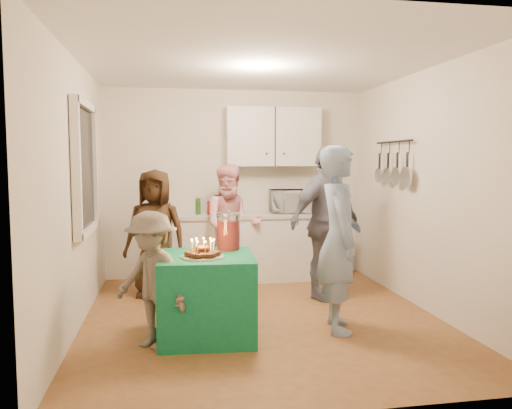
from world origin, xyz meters
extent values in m
plane|color=brown|center=(0.00, 0.00, 0.00)|extent=(4.00, 4.00, 0.00)
plane|color=white|center=(0.00, 0.00, 2.60)|extent=(4.00, 4.00, 0.00)
plane|color=silver|center=(0.00, 2.00, 1.30)|extent=(3.60, 3.60, 0.00)
plane|color=silver|center=(-1.80, 0.00, 1.30)|extent=(4.00, 4.00, 0.00)
plane|color=silver|center=(1.80, 0.00, 1.30)|extent=(4.00, 4.00, 0.00)
cube|color=black|center=(-1.77, 0.30, 1.55)|extent=(0.04, 1.00, 1.20)
cube|color=white|center=(0.20, 1.70, 0.43)|extent=(2.20, 0.58, 0.86)
cube|color=beige|center=(0.20, 1.70, 0.89)|extent=(2.24, 0.62, 0.05)
cube|color=white|center=(0.50, 1.85, 1.95)|extent=(1.30, 0.30, 0.80)
cube|color=black|center=(1.72, 0.70, 1.60)|extent=(0.12, 1.00, 0.60)
imported|color=white|center=(0.73, 1.70, 1.07)|extent=(0.59, 0.42, 0.32)
cube|color=#117246|center=(-0.60, -0.44, 0.38)|extent=(0.91, 0.91, 0.76)
cylinder|color=red|center=(-0.36, -0.17, 0.93)|extent=(0.22, 0.22, 0.34)
imported|color=#859BC1|center=(0.66, -0.46, 0.88)|extent=(0.52, 0.70, 1.76)
imported|color=#4F2F16|center=(-1.10, 1.09, 0.76)|extent=(0.85, 0.68, 1.52)
imported|color=pink|center=(-0.14, 1.37, 0.79)|extent=(0.78, 0.61, 1.58)
imported|color=black|center=(0.88, 0.64, 0.90)|extent=(1.14, 0.89, 1.81)
imported|color=#5F554C|center=(-1.09, -0.62, 0.60)|extent=(0.87, 0.85, 1.19)
camera|label=1|loc=(-0.93, -4.95, 1.62)|focal=35.00mm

